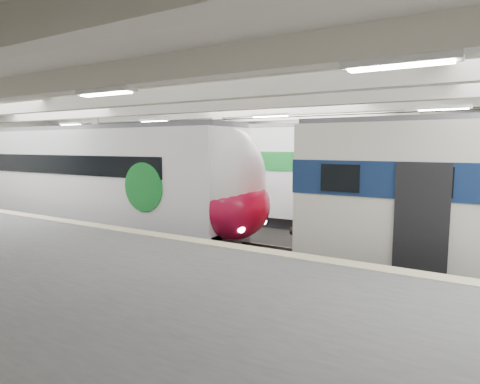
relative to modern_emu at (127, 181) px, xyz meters
The scene contains 3 objects.
station_hall 6.11m from the modern_emu, 16.75° to the right, with size 36.00×24.00×5.75m.
modern_emu is the anchor object (origin of this frame).
far_train 5.54m from the modern_emu, 83.10° to the left, with size 15.12×3.33×4.77m.
Camera 1 is at (7.04, -12.13, 3.78)m, focal length 30.00 mm.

